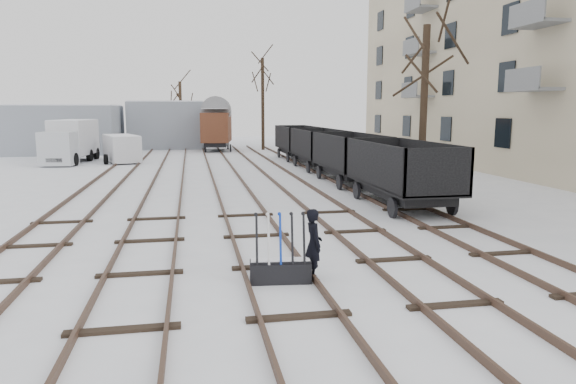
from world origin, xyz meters
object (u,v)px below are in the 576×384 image
worker (314,244)px  ground_frame (280,269)px  lorry (71,141)px  panel_van (122,148)px  freight_wagon_a (401,182)px  box_van_wagon (217,126)px

worker → ground_frame: bearing=93.5°
ground_frame → lorry: 29.33m
lorry → panel_van: (3.41, -0.27, -0.53)m
freight_wagon_a → box_van_wagon: size_ratio=1.15×
worker → panel_van: bearing=11.1°
ground_frame → worker: size_ratio=0.96×
lorry → box_van_wagon: bearing=47.0°
ground_frame → panel_van: size_ratio=0.32×
worker → panel_van: size_ratio=0.33×
worker → lorry: lorry is taller
worker → box_van_wagon: size_ratio=0.30×
ground_frame → lorry: (-10.00, 27.54, 1.24)m
freight_wagon_a → lorry: (-16.00, 19.79, 0.59)m
lorry → panel_van: size_ratio=1.43×
ground_frame → worker: 0.90m
ground_frame → freight_wagon_a: size_ratio=0.25×
box_van_wagon → lorry: 13.75m
panel_van → ground_frame: bearing=-94.2°
worker → lorry: size_ratio=0.23×
ground_frame → box_van_wagon: size_ratio=0.28×
worker → box_van_wagon: (-0.22, 36.26, 1.42)m
freight_wagon_a → box_van_wagon: bearing=100.8°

